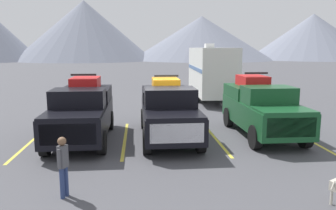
{
  "coord_description": "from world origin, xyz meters",
  "views": [
    {
      "loc": [
        -1.26,
        -13.5,
        3.66
      ],
      "look_at": [
        0.0,
        0.79,
        1.2
      ],
      "focal_mm": 36.06,
      "sensor_mm": 36.0,
      "label": 1
    }
  ],
  "objects_px": {
    "pickup_truck_a": "(82,111)",
    "pickup_truck_b": "(168,110)",
    "camper_trailer_a": "(211,71)",
    "pickup_truck_c": "(261,107)",
    "person_a": "(63,163)"
  },
  "relations": [
    {
      "from": "pickup_truck_a",
      "to": "pickup_truck_b",
      "type": "relative_size",
      "value": 0.95
    },
    {
      "from": "pickup_truck_a",
      "to": "camper_trailer_a",
      "type": "relative_size",
      "value": 0.65
    },
    {
      "from": "pickup_truck_a",
      "to": "pickup_truck_c",
      "type": "xyz_separation_m",
      "value": [
        7.38,
        0.11,
        0.02
      ]
    },
    {
      "from": "pickup_truck_a",
      "to": "camper_trailer_a",
      "type": "height_order",
      "value": "camper_trailer_a"
    },
    {
      "from": "pickup_truck_a",
      "to": "pickup_truck_b",
      "type": "bearing_deg",
      "value": -0.13
    },
    {
      "from": "pickup_truck_a",
      "to": "person_a",
      "type": "bearing_deg",
      "value": -85.79
    },
    {
      "from": "pickup_truck_b",
      "to": "camper_trailer_a",
      "type": "xyz_separation_m",
      "value": [
        3.84,
        9.56,
        0.9
      ]
    },
    {
      "from": "pickup_truck_b",
      "to": "camper_trailer_a",
      "type": "distance_m",
      "value": 10.34
    },
    {
      "from": "pickup_truck_a",
      "to": "person_a",
      "type": "relative_size",
      "value": 3.51
    },
    {
      "from": "person_a",
      "to": "pickup_truck_c",
      "type": "bearing_deg",
      "value": 38.1
    },
    {
      "from": "pickup_truck_b",
      "to": "camper_trailer_a",
      "type": "relative_size",
      "value": 0.68
    },
    {
      "from": "camper_trailer_a",
      "to": "pickup_truck_a",
      "type": "bearing_deg",
      "value": -127.34
    },
    {
      "from": "camper_trailer_a",
      "to": "pickup_truck_b",
      "type": "bearing_deg",
      "value": -111.9
    },
    {
      "from": "camper_trailer_a",
      "to": "person_a",
      "type": "distance_m",
      "value": 16.48
    },
    {
      "from": "pickup_truck_b",
      "to": "pickup_truck_a",
      "type": "bearing_deg",
      "value": 179.87
    }
  ]
}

